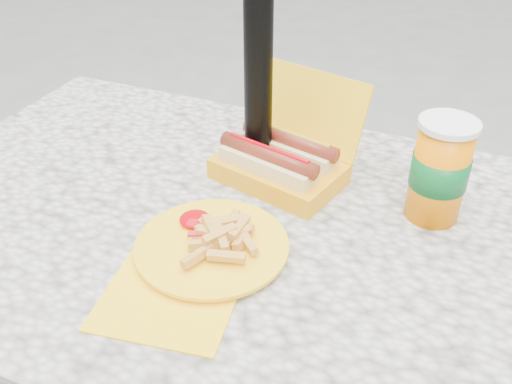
% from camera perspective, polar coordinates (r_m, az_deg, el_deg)
% --- Properties ---
extents(picnic_table, '(1.20, 0.80, 0.75)m').
position_cam_1_polar(picnic_table, '(1.04, -3.25, -7.23)').
color(picnic_table, beige).
rests_on(picnic_table, ground).
extents(hotdog_box, '(0.27, 0.25, 0.18)m').
position_cam_1_polar(hotdog_box, '(1.04, 2.55, 3.26)').
color(hotdog_box, yellow).
rests_on(hotdog_box, picnic_table).
extents(fries_plate, '(0.24, 0.34, 0.05)m').
position_cam_1_polar(fries_plate, '(0.88, -4.66, -5.58)').
color(fries_plate, yellow).
rests_on(fries_plate, picnic_table).
extents(soda_cup, '(0.09, 0.09, 0.18)m').
position_cam_1_polar(soda_cup, '(0.97, 17.89, 2.08)').
color(soda_cup, orange).
rests_on(soda_cup, picnic_table).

